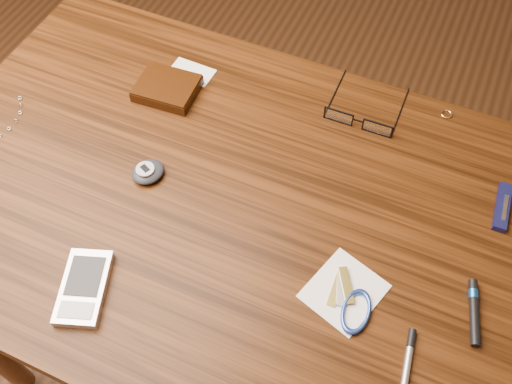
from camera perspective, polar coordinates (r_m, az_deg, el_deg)
ground at (r=1.60m, az=-2.68°, el=-15.19°), size 3.80×3.80×0.00m
desk at (r=1.01m, az=-4.10°, el=-3.25°), size 1.00×0.70×0.75m
wallet_and_card at (r=1.07m, az=-8.83°, el=10.27°), size 0.11×0.14×0.02m
eyeglasses at (r=1.02m, az=10.26°, el=7.13°), size 0.13×0.13×0.03m
gold_ring at (r=1.08m, az=18.52°, el=7.40°), size 0.03×0.03×0.00m
pda_phone at (r=0.87m, az=-16.83°, el=-9.13°), size 0.10×0.13×0.02m
pedometer at (r=0.95m, az=-10.77°, el=2.01°), size 0.07×0.07×0.02m
notepad_keys at (r=0.84m, az=9.40°, el=-10.74°), size 0.12×0.13×0.01m
pocket_knife at (r=0.98m, az=23.41°, el=-1.37°), size 0.03×0.09×0.01m
silver_pen at (r=0.82m, az=14.88°, el=-16.41°), size 0.03×0.12×0.01m
black_blue_pen at (r=0.88m, az=20.97°, el=-10.95°), size 0.04×0.10×0.01m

